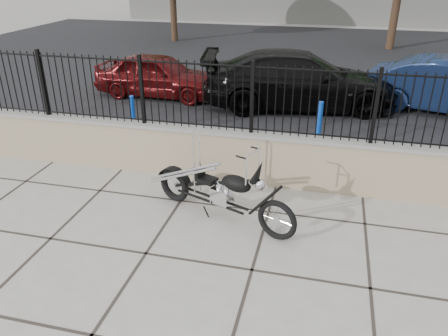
% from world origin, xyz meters
% --- Properties ---
extents(ground_plane, '(90.00, 90.00, 0.00)m').
position_xyz_m(ground_plane, '(0.00, 0.00, 0.00)').
color(ground_plane, '#99968E').
rests_on(ground_plane, ground).
extents(parking_lot, '(30.00, 30.00, 0.00)m').
position_xyz_m(parking_lot, '(0.00, 12.50, 0.00)').
color(parking_lot, black).
rests_on(parking_lot, ground).
extents(retaining_wall, '(14.00, 0.36, 0.96)m').
position_xyz_m(retaining_wall, '(0.00, 2.50, 0.48)').
color(retaining_wall, gray).
rests_on(retaining_wall, ground_plane).
extents(iron_fence, '(14.00, 0.08, 1.20)m').
position_xyz_m(iron_fence, '(0.00, 2.50, 1.56)').
color(iron_fence, black).
rests_on(iron_fence, retaining_wall).
extents(chopper_motorcycle, '(2.41, 1.28, 1.45)m').
position_xyz_m(chopper_motorcycle, '(0.77, 1.16, 0.73)').
color(chopper_motorcycle, black).
rests_on(chopper_motorcycle, ground_plane).
extents(car_red, '(3.71, 1.62, 1.24)m').
position_xyz_m(car_red, '(-2.62, 7.24, 0.62)').
color(car_red, '#4F0B0C').
rests_on(car_red, parking_lot).
extents(car_black, '(5.43, 2.96, 1.49)m').
position_xyz_m(car_black, '(1.46, 7.14, 0.75)').
color(car_black, black).
rests_on(car_black, parking_lot).
extents(bollard_a, '(0.12, 0.12, 0.91)m').
position_xyz_m(bollard_a, '(-2.04, 4.18, 0.46)').
color(bollard_a, blue).
rests_on(bollard_a, ground_plane).
extents(bollard_b, '(0.15, 0.15, 0.97)m').
position_xyz_m(bollard_b, '(2.12, 4.56, 0.49)').
color(bollard_b, '#0E1CD4').
rests_on(bollard_b, ground_plane).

